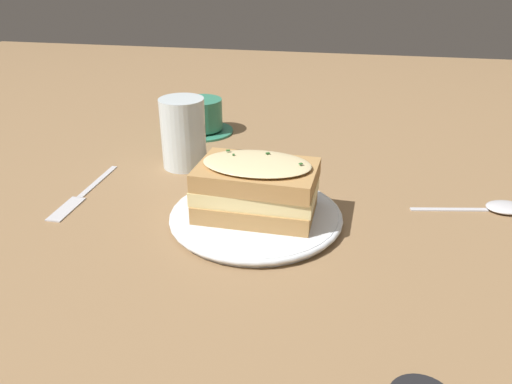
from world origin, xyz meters
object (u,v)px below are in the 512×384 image
(dinner_plate, at_px, (256,216))
(teacup_with_saucer, at_px, (202,118))
(fork, at_px, (79,197))
(spoon, at_px, (499,207))
(sandwich, at_px, (256,188))
(water_glass, at_px, (183,133))

(dinner_plate, xyz_separation_m, teacup_with_saucer, (0.17, -0.33, 0.02))
(fork, height_order, spoon, spoon)
(dinner_plate, bearing_deg, fork, -3.61)
(sandwich, bearing_deg, dinner_plate, 47.70)
(dinner_plate, height_order, teacup_with_saucer, teacup_with_saucer)
(dinner_plate, relative_size, water_glass, 2.01)
(dinner_plate, height_order, sandwich, sandwich)
(sandwich, height_order, spoon, sandwich)
(dinner_plate, distance_m, water_glass, 0.23)
(teacup_with_saucer, bearing_deg, sandwich, 43.00)
(water_glass, xyz_separation_m, spoon, (-0.48, 0.07, -0.05))
(fork, relative_size, spoon, 1.16)
(sandwich, bearing_deg, water_glass, -46.87)
(dinner_plate, relative_size, fork, 1.23)
(dinner_plate, relative_size, teacup_with_saucer, 1.76)
(water_glass, bearing_deg, sandwich, 133.13)
(spoon, bearing_deg, water_glass, -108.31)
(sandwich, distance_m, fork, 0.27)
(teacup_with_saucer, relative_size, fork, 0.70)
(dinner_plate, xyz_separation_m, water_glass, (0.15, -0.16, 0.05))
(water_glass, relative_size, fork, 0.61)
(spoon, bearing_deg, sandwich, -84.26)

